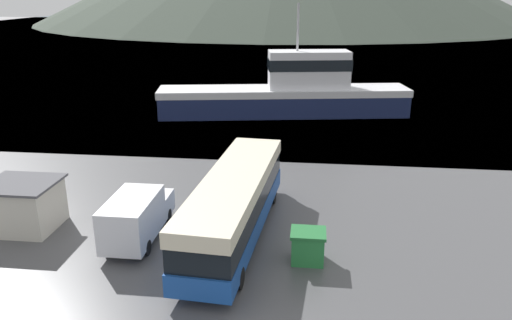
{
  "coord_description": "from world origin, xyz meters",
  "views": [
    {
      "loc": [
        1.22,
        -12.11,
        11.22
      ],
      "look_at": [
        -1.86,
        14.65,
        2.0
      ],
      "focal_mm": 35.0,
      "sensor_mm": 36.0,
      "label": 1
    }
  ],
  "objects_px": {
    "delivery_van": "(137,216)",
    "fishing_boat": "(289,92)",
    "storage_bin": "(308,246)",
    "dock_kiosk": "(24,205)",
    "tour_bus": "(235,202)"
  },
  "relations": [
    {
      "from": "fishing_boat",
      "to": "dock_kiosk",
      "type": "height_order",
      "value": "fishing_boat"
    },
    {
      "from": "delivery_van",
      "to": "tour_bus",
      "type": "bearing_deg",
      "value": 10.06
    },
    {
      "from": "tour_bus",
      "to": "delivery_van",
      "type": "bearing_deg",
      "value": -165.55
    },
    {
      "from": "tour_bus",
      "to": "storage_bin",
      "type": "bearing_deg",
      "value": -24.67
    },
    {
      "from": "fishing_boat",
      "to": "dock_kiosk",
      "type": "distance_m",
      "value": 27.85
    },
    {
      "from": "storage_bin",
      "to": "fishing_boat",
      "type": "bearing_deg",
      "value": 94.7
    },
    {
      "from": "tour_bus",
      "to": "delivery_van",
      "type": "height_order",
      "value": "tour_bus"
    },
    {
      "from": "fishing_boat",
      "to": "dock_kiosk",
      "type": "xyz_separation_m",
      "value": [
        -11.72,
        -25.25,
        -0.95
      ]
    },
    {
      "from": "tour_bus",
      "to": "fishing_boat",
      "type": "bearing_deg",
      "value": 91.41
    },
    {
      "from": "delivery_van",
      "to": "fishing_boat",
      "type": "distance_m",
      "value": 26.43
    },
    {
      "from": "tour_bus",
      "to": "dock_kiosk",
      "type": "height_order",
      "value": "tour_bus"
    },
    {
      "from": "storage_bin",
      "to": "dock_kiosk",
      "type": "height_order",
      "value": "dock_kiosk"
    },
    {
      "from": "fishing_boat",
      "to": "dock_kiosk",
      "type": "bearing_deg",
      "value": 145.68
    },
    {
      "from": "tour_bus",
      "to": "storage_bin",
      "type": "relative_size",
      "value": 8.13
    },
    {
      "from": "dock_kiosk",
      "to": "tour_bus",
      "type": "bearing_deg",
      "value": 1.54
    }
  ]
}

